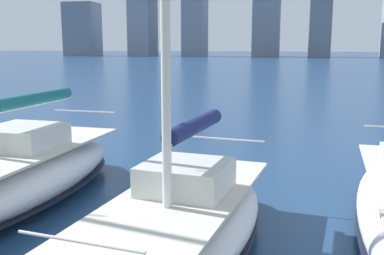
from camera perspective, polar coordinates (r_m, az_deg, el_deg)
city_skyline at (r=162.30m, az=10.29°, el=15.41°), size 169.17×19.17×49.03m
sailboat_navy at (r=8.43m, az=-1.68°, el=-11.51°), size 3.40×7.06×12.93m
sailboat_teal at (r=11.87m, az=-21.64°, el=-5.55°), size 3.14×8.13×10.18m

